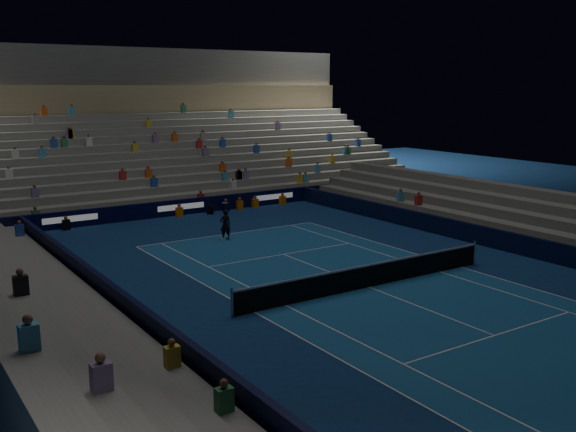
# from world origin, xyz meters

# --- Properties ---
(ground) EXTENTS (90.00, 90.00, 0.00)m
(ground) POSITION_xyz_m (0.00, 0.00, 0.00)
(ground) COLOR navy
(ground) RESTS_ON ground
(court_surface) EXTENTS (10.97, 23.77, 0.01)m
(court_surface) POSITION_xyz_m (0.00, 0.00, 0.01)
(court_surface) COLOR navy
(court_surface) RESTS_ON ground
(sponsor_barrier_far) EXTENTS (44.00, 0.25, 1.00)m
(sponsor_barrier_far) POSITION_xyz_m (0.00, 18.50, 0.50)
(sponsor_barrier_far) COLOR black
(sponsor_barrier_far) RESTS_ON ground
(sponsor_barrier_east) EXTENTS (0.25, 37.00, 1.00)m
(sponsor_barrier_east) POSITION_xyz_m (9.70, 0.00, 0.50)
(sponsor_barrier_east) COLOR black
(sponsor_barrier_east) RESTS_ON ground
(sponsor_barrier_west) EXTENTS (0.25, 37.00, 1.00)m
(sponsor_barrier_west) POSITION_xyz_m (-9.70, 0.00, 0.50)
(sponsor_barrier_west) COLOR black
(sponsor_barrier_west) RESTS_ON ground
(grandstand_main) EXTENTS (44.00, 15.20, 11.20)m
(grandstand_main) POSITION_xyz_m (0.00, 27.90, 3.38)
(grandstand_main) COLOR slate
(grandstand_main) RESTS_ON ground
(grandstand_east) EXTENTS (5.00, 37.00, 2.50)m
(grandstand_east) POSITION_xyz_m (13.17, 0.00, 0.92)
(grandstand_east) COLOR slate
(grandstand_east) RESTS_ON ground
(grandstand_west) EXTENTS (5.00, 37.00, 2.50)m
(grandstand_west) POSITION_xyz_m (-13.17, 0.00, 0.92)
(grandstand_west) COLOR slate
(grandstand_west) RESTS_ON ground
(tennis_net) EXTENTS (12.90, 0.10, 1.10)m
(tennis_net) POSITION_xyz_m (0.00, 0.00, 0.50)
(tennis_net) COLOR #B2B2B7
(tennis_net) RESTS_ON ground
(tennis_player) EXTENTS (0.66, 0.49, 1.65)m
(tennis_player) POSITION_xyz_m (-0.89, 10.74, 0.83)
(tennis_player) COLOR black
(tennis_player) RESTS_ON ground
(broadcast_camera) EXTENTS (0.58, 0.93, 0.55)m
(broadcast_camera) POSITION_xyz_m (1.77, 17.78, 0.29)
(broadcast_camera) COLOR black
(broadcast_camera) RESTS_ON ground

